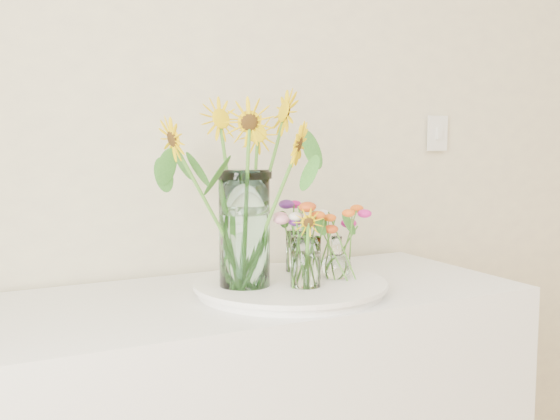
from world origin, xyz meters
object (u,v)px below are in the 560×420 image
object	(u,v)px
mason_jar	(244,229)
small_vase_b	(337,258)
small_vase_a	(306,263)
small_vase_c	(298,252)
tray	(290,289)

from	to	relation	value
mason_jar	small_vase_b	xyz separation A→B (m)	(0.25, -0.03, -0.09)
mason_jar	small_vase_a	size ratio (longest dim) A/B	2.27
small_vase_a	small_vase_c	xyz separation A→B (m)	(0.08, 0.17, -0.01)
small_vase_c	tray	bearing A→B (deg)	-127.12
mason_jar	small_vase_c	xyz separation A→B (m)	(0.20, 0.09, -0.09)
small_vase_b	small_vase_c	world-z (taller)	small_vase_c
small_vase_a	mason_jar	bearing A→B (deg)	148.15
small_vase_c	small_vase_b	bearing A→B (deg)	-68.50
tray	mason_jar	distance (m)	0.20
small_vase_a	small_vase_b	xyz separation A→B (m)	(0.12, 0.05, -0.01)
small_vase_a	small_vase_c	distance (m)	0.19
tray	small_vase_c	world-z (taller)	small_vase_c
tray	small_vase_b	distance (m)	0.15
small_vase_a	small_vase_c	world-z (taller)	small_vase_a
mason_jar	small_vase_c	bearing A→B (deg)	24.88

